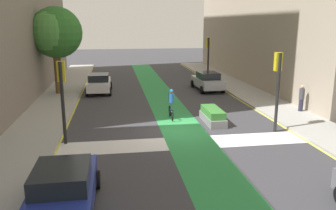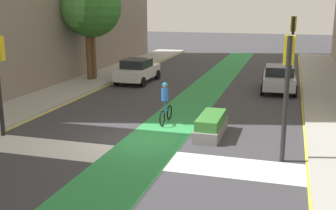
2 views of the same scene
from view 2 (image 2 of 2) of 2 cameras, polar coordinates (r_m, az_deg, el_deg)
The scene contains 13 objects.
ground_plane at distance 16.56m, azimuth -2.89°, elevation -4.60°, with size 120.00×120.00×0.00m, color #38383D.
bike_lane_paint at distance 16.46m, azimuth -1.83°, elevation -4.69°, with size 2.40×60.00×0.01m, color #2D8C47.
crosswalk_band at distance 14.80m, azimuth -5.44°, elevation -6.91°, with size 12.00×1.80×0.01m, color silver.
curb_stripe_left at distance 19.30m, azimuth -19.99°, elevation -2.75°, with size 0.16×60.00×0.01m, color yellow.
curb_stripe_right at distance 15.74m, azimuth 18.35°, elevation -6.28°, with size 0.16×60.00×0.01m, color yellow.
traffic_signal_near_right at distance 14.16m, azimuth 15.90°, elevation 4.01°, with size 0.35×0.52×4.19m.
traffic_signal_far_right at distance 28.04m, azimuth 16.52°, elevation 8.78°, with size 0.35×0.52×4.37m.
car_silver_right_far at distance 26.08m, azimuth 14.82°, elevation 3.54°, with size 2.15×4.26×1.57m.
car_white_left_far at distance 28.17m, azimuth -4.15°, elevation 4.69°, with size 2.07×4.23×1.57m.
cyclist_in_lane at distance 18.42m, azimuth -0.37°, elevation 0.44°, with size 0.32×1.73×1.86m.
street_tree_near at distance 28.85m, azimuth -10.36°, elevation 12.92°, with size 4.00×4.00×6.78m.
street_tree_far at distance 28.65m, azimuth -10.94°, elevation 12.94°, with size 3.53×3.53×6.58m.
median_planter at distance 16.96m, azimuth 5.83°, elevation -2.79°, with size 0.95×2.64×0.85m.
Camera 2 is at (5.20, -14.84, 5.20)m, focal length 45.00 mm.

